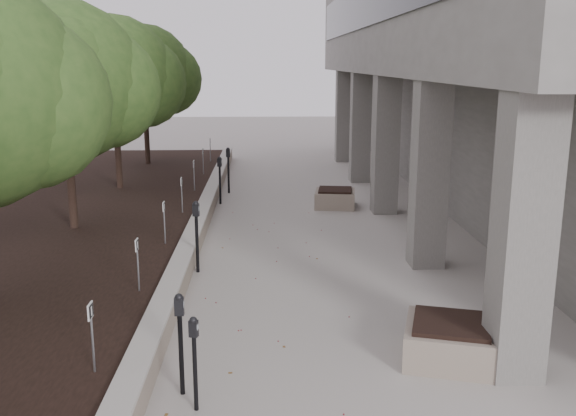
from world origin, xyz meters
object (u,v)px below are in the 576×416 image
object	(u,v)px
crabapple_tree_3	(66,116)
crabapple_tree_4	(115,103)
planter_front	(450,340)
parking_meter_2	(195,364)
parking_meter_1	(181,344)
parking_meter_3	(197,237)
planter_back	(335,198)
crabapple_tree_5	(145,95)
parking_meter_5	(228,170)
parking_meter_4	(220,180)

from	to	relation	value
crabapple_tree_3	crabapple_tree_4	world-z (taller)	same
planter_front	parking_meter_2	bearing A→B (deg)	-160.59
parking_meter_1	planter_front	world-z (taller)	parking_meter_1
crabapple_tree_4	parking_meter_2	distance (m)	13.58
crabapple_tree_4	parking_meter_3	size ratio (longest dim) A/B	3.51
parking_meter_1	planter_back	world-z (taller)	parking_meter_1
crabapple_tree_5	parking_meter_1	xyz separation A→B (m)	(3.57, -17.39, -2.40)
crabapple_tree_4	parking_meter_5	world-z (taller)	crabapple_tree_4
parking_meter_2	parking_meter_4	world-z (taller)	parking_meter_4
parking_meter_4	planter_front	world-z (taller)	parking_meter_4
crabapple_tree_3	parking_meter_5	xyz separation A→B (m)	(3.44, 5.98, -2.34)
parking_meter_3	planter_back	size ratio (longest dim) A/B	1.29
parking_meter_4	planter_back	bearing A→B (deg)	5.62
parking_meter_1	parking_meter_5	size ratio (longest dim) A/B	0.91
crabapple_tree_4	parking_meter_3	distance (m)	8.35
crabapple_tree_3	planter_front	xyz separation A→B (m)	(7.44, -6.52, -2.82)
parking_meter_2	parking_meter_4	distance (m)	12.11
crabapple_tree_3	parking_meter_1	distance (m)	8.55
planter_back	parking_meter_5	bearing A→B (deg)	146.89
crabapple_tree_3	planter_back	xyz separation A→B (m)	(6.84, 3.77, -2.84)
planter_front	parking_meter_3	bearing A→B (deg)	134.97
parking_meter_2	planter_back	bearing A→B (deg)	91.68
parking_meter_2	parking_meter_5	world-z (taller)	parking_meter_5
parking_meter_4	crabapple_tree_4	bearing A→B (deg)	-178.25
parking_meter_4	crabapple_tree_3	bearing A→B (deg)	-113.39
crabapple_tree_5	parking_meter_1	distance (m)	17.92
crabapple_tree_5	planter_back	bearing A→B (deg)	-42.34
crabapple_tree_4	planter_back	xyz separation A→B (m)	(6.84, -1.23, -2.84)
crabapple_tree_4	planter_front	size ratio (longest dim) A/B	4.17
crabapple_tree_3	parking_meter_1	xyz separation A→B (m)	(3.57, -7.39, -2.40)
crabapple_tree_3	parking_meter_5	size ratio (longest dim) A/B	3.47
parking_meter_5	planter_front	world-z (taller)	parking_meter_5
parking_meter_5	parking_meter_1	bearing A→B (deg)	-85.73
parking_meter_1	parking_meter_3	size ratio (longest dim) A/B	0.92
parking_meter_2	planter_front	world-z (taller)	parking_meter_2
crabapple_tree_5	crabapple_tree_4	bearing A→B (deg)	-90.00
parking_meter_2	parking_meter_5	xyz separation A→B (m)	(-0.35, 13.79, 0.14)
parking_meter_3	parking_meter_4	world-z (taller)	parking_meter_3
parking_meter_4	parking_meter_5	xyz separation A→B (m)	(0.17, 1.69, 0.03)
parking_meter_3	parking_meter_5	world-z (taller)	parking_meter_5
parking_meter_3	planter_front	size ratio (longest dim) A/B	1.19
planter_front	planter_back	xyz separation A→B (m)	(-0.60, 10.29, -0.02)
parking_meter_5	planter_back	bearing A→B (deg)	-29.38
crabapple_tree_5	parking_meter_1	world-z (taller)	crabapple_tree_5
parking_meter_2	parking_meter_4	xyz separation A→B (m)	(-0.52, 12.10, 0.11)
parking_meter_2	planter_front	distance (m)	3.88
crabapple_tree_3	planter_front	size ratio (longest dim) A/B	4.17
parking_meter_4	planter_back	world-z (taller)	parking_meter_4
crabapple_tree_3	planter_back	bearing A→B (deg)	28.89
parking_meter_2	parking_meter_3	world-z (taller)	parking_meter_3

